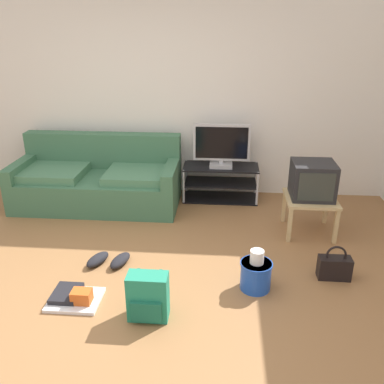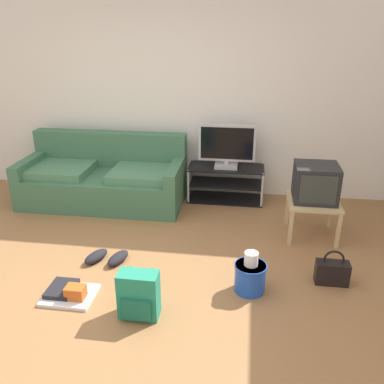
{
  "view_description": "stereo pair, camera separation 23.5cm",
  "coord_description": "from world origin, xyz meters",
  "px_view_note": "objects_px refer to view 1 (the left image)",
  "views": [
    {
      "loc": [
        0.88,
        -2.88,
        2.16
      ],
      "look_at": [
        0.57,
        0.99,
        0.56
      ],
      "focal_mm": 38.27,
      "sensor_mm": 36.0,
      "label": 1
    },
    {
      "loc": [
        1.11,
        -2.85,
        2.16
      ],
      "look_at": [
        0.57,
        0.99,
        0.56
      ],
      "focal_mm": 38.27,
      "sensor_mm": 36.0,
      "label": 2
    }
  ],
  "objects_px": {
    "handbag": "(334,267)",
    "cleaning_bucket": "(256,273)",
    "tv_stand": "(220,183)",
    "backpack": "(148,297)",
    "couch": "(99,181)",
    "floor_tray": "(74,297)",
    "flat_tv": "(221,146)",
    "sneakers_pair": "(109,260)",
    "side_table": "(310,203)",
    "crt_tv": "(313,180)"
  },
  "relations": [
    {
      "from": "flat_tv",
      "to": "sneakers_pair",
      "type": "relative_size",
      "value": 1.6
    },
    {
      "from": "tv_stand",
      "to": "floor_tray",
      "type": "bearing_deg",
      "value": -117.33
    },
    {
      "from": "cleaning_bucket",
      "to": "flat_tv",
      "type": "bearing_deg",
      "value": 99.96
    },
    {
      "from": "floor_tray",
      "to": "handbag",
      "type": "bearing_deg",
      "value": 13.22
    },
    {
      "from": "side_table",
      "to": "backpack",
      "type": "height_order",
      "value": "side_table"
    },
    {
      "from": "couch",
      "to": "backpack",
      "type": "relative_size",
      "value": 5.24
    },
    {
      "from": "handbag",
      "to": "sneakers_pair",
      "type": "bearing_deg",
      "value": 178.33
    },
    {
      "from": "couch",
      "to": "floor_tray",
      "type": "distance_m",
      "value": 2.07
    },
    {
      "from": "couch",
      "to": "side_table",
      "type": "distance_m",
      "value": 2.61
    },
    {
      "from": "floor_tray",
      "to": "cleaning_bucket",
      "type": "bearing_deg",
      "value": 11.56
    },
    {
      "from": "tv_stand",
      "to": "sneakers_pair",
      "type": "height_order",
      "value": "tv_stand"
    },
    {
      "from": "flat_tv",
      "to": "backpack",
      "type": "height_order",
      "value": "flat_tv"
    },
    {
      "from": "handbag",
      "to": "floor_tray",
      "type": "height_order",
      "value": "handbag"
    },
    {
      "from": "couch",
      "to": "backpack",
      "type": "bearing_deg",
      "value": -64.62
    },
    {
      "from": "cleaning_bucket",
      "to": "couch",
      "type": "bearing_deg",
      "value": 137.87
    },
    {
      "from": "tv_stand",
      "to": "side_table",
      "type": "height_order",
      "value": "tv_stand"
    },
    {
      "from": "tv_stand",
      "to": "handbag",
      "type": "relative_size",
      "value": 2.91
    },
    {
      "from": "side_table",
      "to": "backpack",
      "type": "xyz_separation_m",
      "value": [
        -1.51,
        -1.57,
        -0.17
      ]
    },
    {
      "from": "flat_tv",
      "to": "handbag",
      "type": "distance_m",
      "value": 2.12
    },
    {
      "from": "crt_tv",
      "to": "cleaning_bucket",
      "type": "relative_size",
      "value": 1.18
    },
    {
      "from": "floor_tray",
      "to": "flat_tv",
      "type": "bearing_deg",
      "value": 62.44
    },
    {
      "from": "backpack",
      "to": "crt_tv",
      "type": "bearing_deg",
      "value": 65.36
    },
    {
      "from": "tv_stand",
      "to": "backpack",
      "type": "relative_size",
      "value": 2.49
    },
    {
      "from": "couch",
      "to": "sneakers_pair",
      "type": "bearing_deg",
      "value": -70.6
    },
    {
      "from": "handbag",
      "to": "cleaning_bucket",
      "type": "bearing_deg",
      "value": -163.37
    },
    {
      "from": "couch",
      "to": "side_table",
      "type": "xyz_separation_m",
      "value": [
        2.54,
        -0.6,
        0.05
      ]
    },
    {
      "from": "couch",
      "to": "floor_tray",
      "type": "height_order",
      "value": "couch"
    },
    {
      "from": "couch",
      "to": "tv_stand",
      "type": "bearing_deg",
      "value": 9.54
    },
    {
      "from": "backpack",
      "to": "sneakers_pair",
      "type": "height_order",
      "value": "backpack"
    },
    {
      "from": "backpack",
      "to": "floor_tray",
      "type": "distance_m",
      "value": 0.69
    },
    {
      "from": "tv_stand",
      "to": "handbag",
      "type": "height_order",
      "value": "tv_stand"
    },
    {
      "from": "tv_stand",
      "to": "cleaning_bucket",
      "type": "bearing_deg",
      "value": -80.16
    },
    {
      "from": "couch",
      "to": "cleaning_bucket",
      "type": "bearing_deg",
      "value": -42.13
    },
    {
      "from": "cleaning_bucket",
      "to": "handbag",
      "type": "bearing_deg",
      "value": 16.63
    },
    {
      "from": "side_table",
      "to": "flat_tv",
      "type": "bearing_deg",
      "value": 139.76
    },
    {
      "from": "crt_tv",
      "to": "cleaning_bucket",
      "type": "xyz_separation_m",
      "value": [
        -0.65,
        -1.13,
        -0.46
      ]
    },
    {
      "from": "couch",
      "to": "flat_tv",
      "type": "relative_size",
      "value": 2.85
    },
    {
      "from": "cleaning_bucket",
      "to": "floor_tray",
      "type": "bearing_deg",
      "value": -168.44
    },
    {
      "from": "sneakers_pair",
      "to": "cleaning_bucket",
      "type": "bearing_deg",
      "value": -11.33
    },
    {
      "from": "tv_stand",
      "to": "side_table",
      "type": "distance_m",
      "value": 1.32
    },
    {
      "from": "backpack",
      "to": "handbag",
      "type": "distance_m",
      "value": 1.73
    },
    {
      "from": "side_table",
      "to": "cleaning_bucket",
      "type": "bearing_deg",
      "value": -120.14
    },
    {
      "from": "sneakers_pair",
      "to": "backpack",
      "type": "bearing_deg",
      "value": -54.5
    },
    {
      "from": "flat_tv",
      "to": "floor_tray",
      "type": "bearing_deg",
      "value": -117.56
    },
    {
      "from": "flat_tv",
      "to": "floor_tray",
      "type": "relative_size",
      "value": 1.67
    },
    {
      "from": "handbag",
      "to": "floor_tray",
      "type": "xyz_separation_m",
      "value": [
        -2.25,
        -0.53,
        -0.07
      ]
    },
    {
      "from": "couch",
      "to": "cleaning_bucket",
      "type": "height_order",
      "value": "couch"
    },
    {
      "from": "handbag",
      "to": "cleaning_bucket",
      "type": "xyz_separation_m",
      "value": [
        -0.72,
        -0.22,
        0.04
      ]
    },
    {
      "from": "flat_tv",
      "to": "side_table",
      "type": "distance_m",
      "value": 1.35
    },
    {
      "from": "tv_stand",
      "to": "side_table",
      "type": "xyz_separation_m",
      "value": [
        0.99,
        -0.86,
        0.13
      ]
    }
  ]
}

